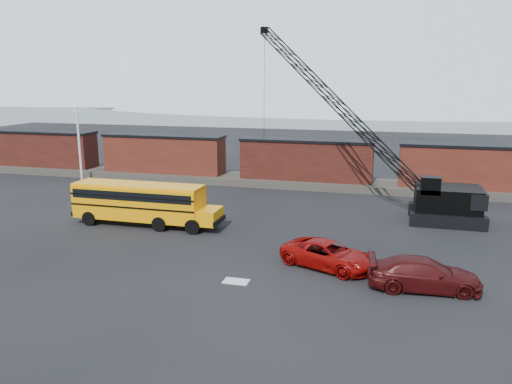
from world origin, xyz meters
TOP-DOWN VIEW (x-y plane):
  - ground at (0.00, 0.00)m, footprint 160.00×160.00m
  - gravel_berm at (0.00, 22.00)m, footprint 120.00×5.00m
  - boxcar_west_far at (-32.00, 22.00)m, footprint 13.70×3.10m
  - boxcar_west_near at (-16.00, 22.00)m, footprint 13.70×3.10m
  - boxcar_mid at (0.00, 22.00)m, footprint 13.70×3.10m
  - boxcar_east_near at (16.00, 22.00)m, footprint 13.70×3.10m
  - utility_pole at (-24.00, 18.00)m, footprint 1.40×0.24m
  - snow_patch at (0.50, -4.00)m, footprint 1.40×0.90m
  - school_bus at (-9.54, 4.54)m, footprint 11.65×2.65m
  - red_pickup at (5.12, -0.53)m, footprint 6.21×4.56m
  - maroon_suv at (10.41, -2.37)m, footprint 6.04×2.93m
  - crawler_crane at (3.40, 16.16)m, footprint 20.25×11.89m

SIDE VIEW (x-z plane):
  - ground at x=0.00m, z-range 0.00..0.00m
  - snow_patch at x=0.50m, z-range 0.00..0.02m
  - gravel_berm at x=0.00m, z-range 0.00..0.70m
  - red_pickup at x=5.12m, z-range 0.00..1.57m
  - maroon_suv at x=10.41m, z-range 0.00..1.70m
  - school_bus at x=-9.54m, z-range 0.20..3.39m
  - boxcar_west_far at x=-32.00m, z-range 0.68..4.85m
  - boxcar_west_near at x=-16.00m, z-range 0.68..4.85m
  - boxcar_mid at x=0.00m, z-range 0.68..4.85m
  - boxcar_east_near at x=16.00m, z-range 0.68..4.85m
  - utility_pole at x=-24.00m, z-range 0.15..8.15m
  - crawler_crane at x=3.40m, z-range 0.89..16.91m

